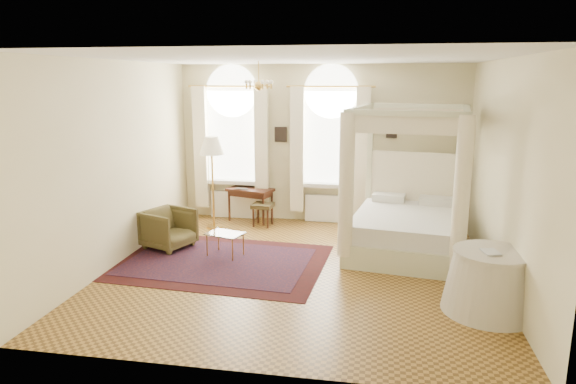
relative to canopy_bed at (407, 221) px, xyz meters
name	(u,v)px	position (x,y,z in m)	size (l,w,h in m)	color
ground	(298,270)	(-1.73, -1.15, -0.58)	(6.00, 6.00, 0.00)	olive
room_walls	(299,147)	(-1.73, -1.15, 1.40)	(6.00, 6.00, 6.00)	beige
window_left	(232,151)	(-3.63, 1.72, 0.91)	(1.62, 0.27, 3.29)	silver
window_right	(329,153)	(-1.53, 1.72, 0.91)	(1.62, 0.27, 3.29)	silver
chandelier	(259,84)	(-2.63, 0.05, 2.33)	(0.51, 0.45, 0.50)	gold
wall_pictures	(325,133)	(-1.64, 1.82, 1.31)	(2.54, 0.03, 0.39)	black
canopy_bed	(407,221)	(0.00, 0.00, 0.00)	(2.24, 2.61, 2.55)	beige
nightstand	(434,216)	(0.63, 1.55, -0.30)	(0.40, 0.36, 0.57)	#3C1C10
nightstand_lamp	(430,188)	(0.53, 1.60, 0.27)	(0.30, 0.30, 0.43)	gold
writing_desk	(250,193)	(-3.19, 1.55, 0.03)	(1.05, 0.75, 0.71)	#3C1C10
laptop	(242,188)	(-3.34, 1.47, 0.15)	(0.30, 0.19, 0.02)	black
stool	(263,207)	(-2.85, 1.23, -0.19)	(0.45, 0.45, 0.47)	#41371C
armchair	(169,229)	(-4.21, -0.46, -0.22)	(0.76, 0.79, 0.72)	#4A401F
coffee_table	(225,235)	(-3.08, -0.71, -0.21)	(0.70, 0.58, 0.41)	white
floor_lamp	(212,150)	(-3.81, 0.91, 1.02)	(0.48, 0.48, 1.88)	gold
oriental_rug	(218,262)	(-3.12, -1.03, -0.57)	(3.69, 2.77, 0.01)	#3B0F0E
side_table	(490,282)	(0.97, -2.19, -0.17)	(1.22, 1.22, 0.83)	beige
book	(483,252)	(0.83, -2.30, 0.26)	(0.19, 0.26, 0.02)	black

